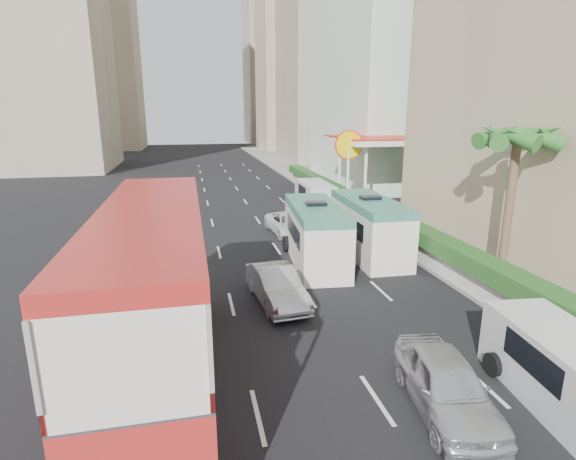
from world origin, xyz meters
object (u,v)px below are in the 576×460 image
object	(u,v)px
car_silver_lane_a	(277,303)
panel_van_far	(315,196)
car_silver_lane_b	(444,409)
shell_station	(374,171)
double_decker_bus	(157,300)
van_asset	(289,234)
minibus_near	(315,235)
panel_van_near	(564,371)
palm_tree	(508,213)
minibus_far	(369,227)

from	to	relation	value
car_silver_lane_a	panel_van_far	xyz separation A→B (m)	(6.40, 17.11, 1.05)
car_silver_lane_b	shell_station	size ratio (longest dim) A/B	0.54
double_decker_bus	van_asset	bearing A→B (deg)	65.02
car_silver_lane_a	double_decker_bus	bearing A→B (deg)	-137.82
minibus_near	panel_van_near	distance (m)	12.77
car_silver_lane_b	panel_van_near	xyz separation A→B (m)	(3.09, -0.43, 0.96)
car_silver_lane_a	palm_tree	xyz separation A→B (m)	(9.61, -0.74, 3.38)
double_decker_bus	car_silver_lane_b	world-z (taller)	double_decker_bus
shell_station	minibus_near	bearing A→B (deg)	-122.92
car_silver_lane_a	panel_van_far	distance (m)	18.30
double_decker_bus	panel_van_near	size ratio (longest dim) A/B	2.29
shell_station	car_silver_lane_a	bearing A→B (deg)	-122.89
car_silver_lane_a	panel_van_near	world-z (taller)	panel_van_near
van_asset	palm_tree	world-z (taller)	palm_tree
car_silver_lane_b	shell_station	bearing A→B (deg)	79.45
car_silver_lane_a	shell_station	distance (m)	21.91
minibus_far	palm_tree	world-z (taller)	palm_tree
double_decker_bus	shell_station	xyz separation A→B (m)	(16.00, 23.00, 0.22)
panel_van_far	car_silver_lane_a	bearing A→B (deg)	-109.34
car_silver_lane_a	minibus_near	world-z (taller)	minibus_near
car_silver_lane_a	panel_van_near	distance (m)	10.00
minibus_far	palm_tree	xyz separation A→B (m)	(3.60, -5.93, 1.87)
minibus_near	shell_station	bearing A→B (deg)	62.37
panel_van_far	car_silver_lane_b	bearing A→B (deg)	-96.85
double_decker_bus	car_silver_lane_b	bearing A→B (deg)	-21.21
panel_van_near	palm_tree	world-z (taller)	palm_tree
car_silver_lane_a	panel_van_far	world-z (taller)	panel_van_far
panel_van_far	minibus_near	bearing A→B (deg)	-104.47
minibus_far	van_asset	bearing A→B (deg)	124.24
minibus_near	palm_tree	world-z (taller)	palm_tree
double_decker_bus	minibus_far	world-z (taller)	double_decker_bus
minibus_far	car_silver_lane_b	bearing A→B (deg)	-101.88
car_silver_lane_b	minibus_far	bearing A→B (deg)	84.83
minibus_far	palm_tree	bearing A→B (deg)	-56.99
palm_tree	car_silver_lane_a	bearing A→B (deg)	175.58
minibus_near	minibus_far	size ratio (longest dim) A/B	0.99
double_decker_bus	panel_van_far	distance (m)	24.33
car_silver_lane_b	palm_tree	world-z (taller)	palm_tree
van_asset	minibus_near	bearing A→B (deg)	-94.75
van_asset	shell_station	bearing A→B (deg)	36.25
minibus_far	shell_station	distance (m)	14.36
panel_van_near	minibus_near	bearing A→B (deg)	110.73
car_silver_lane_b	shell_station	world-z (taller)	shell_station
shell_station	panel_van_near	bearing A→B (deg)	-102.46
car_silver_lane_a	minibus_far	world-z (taller)	minibus_far
panel_van_near	panel_van_far	distance (m)	25.05
minibus_far	minibus_near	bearing A→B (deg)	-164.80
minibus_far	panel_van_near	bearing A→B (deg)	-88.21
minibus_near	double_decker_bus	bearing A→B (deg)	-122.24
minibus_far	shell_station	bearing A→B (deg)	67.83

